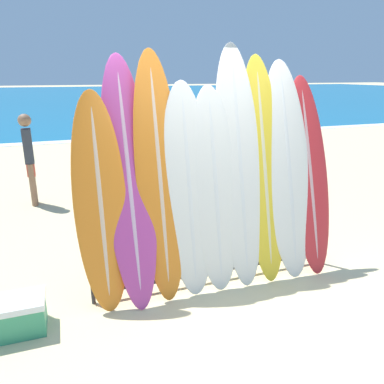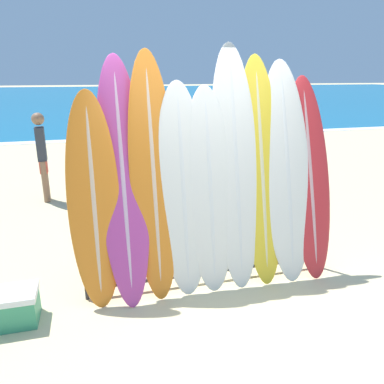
{
  "view_description": "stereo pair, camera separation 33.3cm",
  "coord_description": "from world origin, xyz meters",
  "px_view_note": "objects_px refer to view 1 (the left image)",
  "views": [
    {
      "loc": [
        -1.59,
        -3.22,
        2.24
      ],
      "look_at": [
        -0.11,
        1.02,
        0.81
      ],
      "focal_mm": 35.0,
      "sensor_mm": 36.0,
      "label": 1
    },
    {
      "loc": [
        -1.27,
        -3.32,
        2.24
      ],
      "look_at": [
        -0.11,
        1.02,
        0.81
      ],
      "focal_mm": 35.0,
      "sensor_mm": 36.0,
      "label": 2
    }
  ],
  "objects_px": {
    "person_near_water": "(147,133)",
    "person_mid_beach": "(29,156)",
    "surfboard_slot_5": "(239,167)",
    "cooler_box": "(11,317)",
    "surfboard_slot_4": "(215,190)",
    "surfboard_slot_1": "(129,181)",
    "surfboard_slot_6": "(264,170)",
    "person_far_left": "(192,134)",
    "surfboard_slot_7": "(287,170)",
    "surfboard_slot_3": "(189,190)",
    "surfboard_slot_2": "(159,177)",
    "surfboard_slot_8": "(309,175)",
    "surfboard_slot_0": "(100,203)",
    "surfboard_rack": "(216,245)"
  },
  "relations": [
    {
      "from": "person_near_water",
      "to": "person_mid_beach",
      "type": "xyz_separation_m",
      "value": [
        -2.53,
        -2.05,
        0.01
      ]
    },
    {
      "from": "surfboard_slot_5",
      "to": "cooler_box",
      "type": "distance_m",
      "value": 2.63
    },
    {
      "from": "surfboard_slot_4",
      "to": "person_near_water",
      "type": "distance_m",
      "value": 5.52
    },
    {
      "from": "surfboard_slot_5",
      "to": "surfboard_slot_1",
      "type": "bearing_deg",
      "value": 178.81
    },
    {
      "from": "surfboard_slot_6",
      "to": "person_far_left",
      "type": "height_order",
      "value": "surfboard_slot_6"
    },
    {
      "from": "surfboard_slot_4",
      "to": "surfboard_slot_5",
      "type": "height_order",
      "value": "surfboard_slot_5"
    },
    {
      "from": "surfboard_slot_6",
      "to": "surfboard_slot_7",
      "type": "distance_m",
      "value": 0.3
    },
    {
      "from": "surfboard_slot_1",
      "to": "person_mid_beach",
      "type": "height_order",
      "value": "surfboard_slot_1"
    },
    {
      "from": "surfboard_slot_3",
      "to": "surfboard_slot_5",
      "type": "distance_m",
      "value": 0.62
    },
    {
      "from": "person_far_left",
      "to": "surfboard_slot_7",
      "type": "bearing_deg",
      "value": -80.77
    },
    {
      "from": "surfboard_slot_2",
      "to": "cooler_box",
      "type": "height_order",
      "value": "surfboard_slot_2"
    },
    {
      "from": "surfboard_slot_8",
      "to": "person_mid_beach",
      "type": "bearing_deg",
      "value": 133.61
    },
    {
      "from": "surfboard_slot_0",
      "to": "surfboard_slot_6",
      "type": "height_order",
      "value": "surfboard_slot_6"
    },
    {
      "from": "surfboard_slot_8",
      "to": "cooler_box",
      "type": "bearing_deg",
      "value": -174.86
    },
    {
      "from": "surfboard_slot_3",
      "to": "person_far_left",
      "type": "xyz_separation_m",
      "value": [
        1.83,
        5.17,
        -0.26
      ]
    },
    {
      "from": "person_far_left",
      "to": "surfboard_slot_2",
      "type": "bearing_deg",
      "value": -96.2
    },
    {
      "from": "surfboard_rack",
      "to": "person_near_water",
      "type": "relative_size",
      "value": 1.72
    },
    {
      "from": "surfboard_slot_8",
      "to": "person_mid_beach",
      "type": "relative_size",
      "value": 1.4
    },
    {
      "from": "surfboard_rack",
      "to": "surfboard_slot_2",
      "type": "xyz_separation_m",
      "value": [
        -0.59,
        0.09,
        0.81
      ]
    },
    {
      "from": "surfboard_rack",
      "to": "surfboard_slot_5",
      "type": "relative_size",
      "value": 1.06
    },
    {
      "from": "surfboard_slot_1",
      "to": "surfboard_slot_7",
      "type": "relative_size",
      "value": 1.02
    },
    {
      "from": "surfboard_rack",
      "to": "surfboard_slot_5",
      "type": "height_order",
      "value": "surfboard_slot_5"
    },
    {
      "from": "surfboard_slot_7",
      "to": "person_far_left",
      "type": "height_order",
      "value": "surfboard_slot_7"
    },
    {
      "from": "surfboard_slot_7",
      "to": "surfboard_slot_4",
      "type": "bearing_deg",
      "value": -176.86
    },
    {
      "from": "surfboard_slot_7",
      "to": "person_far_left",
      "type": "bearing_deg",
      "value": 82.9
    },
    {
      "from": "surfboard_slot_5",
      "to": "surfboard_rack",
      "type": "bearing_deg",
      "value": -162.79
    },
    {
      "from": "surfboard_rack",
      "to": "surfboard_slot_3",
      "type": "height_order",
      "value": "surfboard_slot_3"
    },
    {
      "from": "surfboard_slot_3",
      "to": "surfboard_slot_7",
      "type": "distance_m",
      "value": 1.2
    },
    {
      "from": "surfboard_slot_2",
      "to": "person_far_left",
      "type": "relative_size",
      "value": 1.63
    },
    {
      "from": "surfboard_slot_0",
      "to": "surfboard_slot_4",
      "type": "bearing_deg",
      "value": -0.29
    },
    {
      "from": "surfboard_rack",
      "to": "surfboard_slot_7",
      "type": "distance_m",
      "value": 1.18
    },
    {
      "from": "surfboard_slot_5",
      "to": "surfboard_slot_8",
      "type": "distance_m",
      "value": 0.91
    },
    {
      "from": "surfboard_slot_2",
      "to": "surfboard_slot_4",
      "type": "height_order",
      "value": "surfboard_slot_2"
    },
    {
      "from": "surfboard_slot_3",
      "to": "cooler_box",
      "type": "height_order",
      "value": "surfboard_slot_3"
    },
    {
      "from": "surfboard_slot_8",
      "to": "person_far_left",
      "type": "bearing_deg",
      "value": 86.13
    },
    {
      "from": "surfboard_slot_3",
      "to": "surfboard_slot_6",
      "type": "height_order",
      "value": "surfboard_slot_6"
    },
    {
      "from": "surfboard_slot_1",
      "to": "surfboard_slot_4",
      "type": "xyz_separation_m",
      "value": [
        0.88,
        -0.09,
        -0.15
      ]
    },
    {
      "from": "person_mid_beach",
      "to": "person_far_left",
      "type": "xyz_separation_m",
      "value": [
        3.58,
        1.74,
        -0.04
      ]
    },
    {
      "from": "surfboard_slot_5",
      "to": "person_far_left",
      "type": "bearing_deg",
      "value": 76.38
    },
    {
      "from": "cooler_box",
      "to": "surfboard_slot_8",
      "type": "bearing_deg",
      "value": 5.14
    },
    {
      "from": "surfboard_slot_4",
      "to": "surfboard_slot_6",
      "type": "xyz_separation_m",
      "value": [
        0.61,
        0.06,
        0.15
      ]
    },
    {
      "from": "surfboard_rack",
      "to": "surfboard_slot_1",
      "type": "height_order",
      "value": "surfboard_slot_1"
    },
    {
      "from": "surfboard_slot_2",
      "to": "surfboard_slot_6",
      "type": "relative_size",
      "value": 1.02
    },
    {
      "from": "surfboard_rack",
      "to": "person_mid_beach",
      "type": "distance_m",
      "value": 4.05
    },
    {
      "from": "surfboard_rack",
      "to": "cooler_box",
      "type": "xyz_separation_m",
      "value": [
        -2.07,
        -0.22,
        -0.27
      ]
    },
    {
      "from": "surfboard_slot_5",
      "to": "person_near_water",
      "type": "distance_m",
      "value": 5.45
    },
    {
      "from": "surfboard_slot_2",
      "to": "surfboard_slot_6",
      "type": "height_order",
      "value": "surfboard_slot_2"
    },
    {
      "from": "surfboard_slot_3",
      "to": "surfboard_slot_6",
      "type": "bearing_deg",
      "value": 3.07
    },
    {
      "from": "surfboard_slot_1",
      "to": "cooler_box",
      "type": "height_order",
      "value": "surfboard_slot_1"
    },
    {
      "from": "surfboard_slot_1",
      "to": "person_near_water",
      "type": "height_order",
      "value": "surfboard_slot_1"
    }
  ]
}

